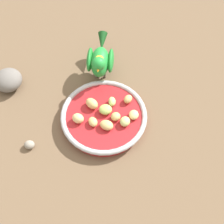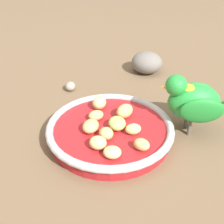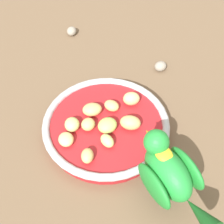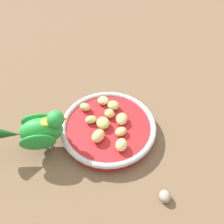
{
  "view_description": "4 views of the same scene",
  "coord_description": "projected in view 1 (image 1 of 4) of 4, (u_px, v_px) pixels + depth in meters",
  "views": [
    {
      "loc": [
        -0.37,
        0.31,
        0.82
      ],
      "look_at": [
        -0.02,
        0.01,
        0.06
      ],
      "focal_mm": 53.83,
      "sensor_mm": 36.0,
      "label": 1
    },
    {
      "loc": [
        -0.33,
        -0.31,
        0.36
      ],
      "look_at": [
        0.01,
        0.03,
        0.05
      ],
      "focal_mm": 48.79,
      "sensor_mm": 36.0,
      "label": 2
    },
    {
      "loc": [
        0.11,
        -0.33,
        0.5
      ],
      "look_at": [
        0.01,
        0.03,
        0.05
      ],
      "focal_mm": 50.97,
      "sensor_mm": 36.0,
      "label": 3
    },
    {
      "loc": [
        0.34,
        0.29,
        0.57
      ],
      "look_at": [
        -0.01,
        0.02,
        0.07
      ],
      "focal_mm": 44.8,
      "sensor_mm": 36.0,
      "label": 4
    }
  ],
  "objects": [
    {
      "name": "parrot",
      "position": [
        100.0,
        60.0,
        0.97
      ],
      "size": [
        0.14,
        0.14,
        0.12
      ],
      "rotation": [
        0.0,
        0.0,
        2.36
      ],
      "color": "#59544C",
      "rests_on": "ground_plane"
    },
    {
      "name": "apple_piece_6",
      "position": [
        128.0,
        99.0,
        0.94
      ],
      "size": [
        0.03,
        0.03,
        0.02
      ],
      "primitive_type": "ellipsoid",
      "rotation": [
        0.0,
        0.0,
        1.83
      ],
      "color": "tan",
      "rests_on": "feeding_bowl"
    },
    {
      "name": "apple_piece_5",
      "position": [
        134.0,
        115.0,
        0.92
      ],
      "size": [
        0.04,
        0.04,
        0.02
      ],
      "primitive_type": "ellipsoid",
      "rotation": [
        0.0,
        0.0,
        5.36
      ],
      "color": "#E5C67F",
      "rests_on": "feeding_bowl"
    },
    {
      "name": "apple_piece_9",
      "position": [
        117.0,
        116.0,
        0.91
      ],
      "size": [
        0.03,
        0.03,
        0.02
      ],
      "primitive_type": "ellipsoid",
      "rotation": [
        0.0,
        0.0,
        4.4
      ],
      "color": "tan",
      "rests_on": "feeding_bowl"
    },
    {
      "name": "apple_piece_8",
      "position": [
        92.0,
        121.0,
        0.91
      ],
      "size": [
        0.04,
        0.03,
        0.02
      ],
      "primitive_type": "ellipsoid",
      "rotation": [
        0.0,
        0.0,
        2.85
      ],
      "color": "tan",
      "rests_on": "feeding_bowl"
    },
    {
      "name": "apple_piece_2",
      "position": [
        78.0,
        118.0,
        0.91
      ],
      "size": [
        0.04,
        0.04,
        0.03
      ],
      "primitive_type": "ellipsoid",
      "rotation": [
        0.0,
        0.0,
        3.52
      ],
      "color": "#E5C67F",
      "rests_on": "feeding_bowl"
    },
    {
      "name": "apple_piece_7",
      "position": [
        125.0,
        121.0,
        0.9
      ],
      "size": [
        0.04,
        0.04,
        0.02
      ],
      "primitive_type": "ellipsoid",
      "rotation": [
        0.0,
        0.0,
        1.96
      ],
      "color": "#C6D17A",
      "rests_on": "feeding_bowl"
    },
    {
      "name": "apple_piece_0",
      "position": [
        92.0,
        104.0,
        0.93
      ],
      "size": [
        0.04,
        0.03,
        0.03
      ],
      "primitive_type": "ellipsoid",
      "rotation": [
        0.0,
        0.0,
        0.1
      ],
      "color": "tan",
      "rests_on": "feeding_bowl"
    },
    {
      "name": "ground_plane",
      "position": [
        109.0,
        117.0,
        0.95
      ],
      "size": [
        4.0,
        4.0,
        0.0
      ],
      "primitive_type": "plane",
      "color": "brown"
    },
    {
      "name": "apple_piece_4",
      "position": [
        112.0,
        102.0,
        0.94
      ],
      "size": [
        0.04,
        0.03,
        0.02
      ],
      "primitive_type": "ellipsoid",
      "rotation": [
        0.0,
        0.0,
        5.67
      ],
      "color": "#C6D17A",
      "rests_on": "feeding_bowl"
    },
    {
      "name": "feeding_bowl",
      "position": [
        103.0,
        116.0,
        0.93
      ],
      "size": [
        0.24,
        0.24,
        0.03
      ],
      "color": "#AD1E23",
      "rests_on": "ground_plane"
    },
    {
      "name": "pebble_0",
      "position": [
        29.0,
        145.0,
        0.9
      ],
      "size": [
        0.04,
        0.04,
        0.02
      ],
      "primitive_type": "ellipsoid",
      "rotation": [
        0.0,
        0.0,
        3.95
      ],
      "color": "gray",
      "rests_on": "ground_plane"
    },
    {
      "name": "apple_piece_3",
      "position": [
        107.0,
        125.0,
        0.9
      ],
      "size": [
        0.05,
        0.04,
        0.02
      ],
      "primitive_type": "ellipsoid",
      "rotation": [
        0.0,
        0.0,
        3.6
      ],
      "color": "tan",
      "rests_on": "feeding_bowl"
    },
    {
      "name": "apple_piece_1",
      "position": [
        105.0,
        110.0,
        0.92
      ],
      "size": [
        0.05,
        0.05,
        0.02
      ],
      "primitive_type": "ellipsoid",
      "rotation": [
        0.0,
        0.0,
        4.05
      ],
      "color": "#B2CC66",
      "rests_on": "feeding_bowl"
    },
    {
      "name": "rock_large",
      "position": [
        8.0,
        80.0,
        0.99
      ],
      "size": [
        0.09,
        0.09,
        0.06
      ],
      "primitive_type": "ellipsoid",
      "rotation": [
        0.0,
        0.0,
        4.83
      ],
      "color": "slate",
      "rests_on": "ground_plane"
    }
  ]
}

